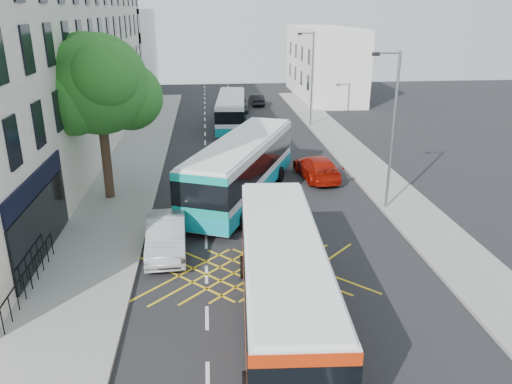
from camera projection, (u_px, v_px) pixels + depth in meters
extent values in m
plane|color=black|center=(317.00, 371.00, 14.69)|extent=(120.00, 120.00, 0.00)
cube|color=gray|center=(111.00, 198.00, 27.89)|extent=(5.00, 70.00, 0.15)
cube|color=gray|center=(388.00, 188.00, 29.36)|extent=(3.00, 70.00, 0.15)
cube|color=beige|center=(43.00, 63.00, 34.03)|extent=(8.00, 45.00, 13.00)
cube|color=black|center=(35.00, 184.00, 20.07)|extent=(0.12, 7.00, 0.90)
cube|color=black|center=(42.00, 225.00, 20.69)|extent=(0.12, 7.00, 2.60)
cube|color=silver|center=(117.00, 51.00, 63.03)|extent=(8.00, 20.00, 10.00)
cube|color=silver|center=(324.00, 63.00, 59.14)|extent=(6.00, 18.00, 8.00)
cylinder|color=#382619|center=(106.00, 159.00, 27.10)|extent=(0.50, 0.50, 4.40)
sphere|color=#1D5C1A|center=(98.00, 84.00, 25.72)|extent=(5.20, 5.20, 5.20)
sphere|color=#1D5C1A|center=(129.00, 97.00, 26.87)|extent=(3.60, 3.60, 3.60)
sphere|color=#1D5C1A|center=(73.00, 98.00, 25.26)|extent=(3.80, 3.80, 3.80)
sphere|color=#1D5C1A|center=(104.00, 76.00, 24.35)|extent=(3.40, 3.40, 3.40)
sphere|color=#1D5C1A|center=(85.00, 62.00, 26.33)|extent=(3.20, 3.20, 3.20)
cylinder|color=slate|center=(393.00, 133.00, 25.04)|extent=(0.14, 0.14, 8.00)
cylinder|color=slate|center=(388.00, 53.00, 23.64)|extent=(1.20, 0.10, 0.10)
cube|color=black|center=(376.00, 54.00, 23.60)|extent=(0.35, 0.15, 0.18)
cylinder|color=slate|center=(312.00, 80.00, 43.71)|extent=(0.14, 0.14, 8.00)
cylinder|color=slate|center=(307.00, 33.00, 42.31)|extent=(1.20, 0.10, 0.10)
cube|color=black|center=(300.00, 34.00, 42.27)|extent=(0.35, 0.15, 0.18)
cube|color=silver|center=(282.00, 278.00, 16.48)|extent=(3.15, 11.13, 2.65)
cube|color=silver|center=(283.00, 240.00, 16.00)|extent=(2.94, 10.90, 0.12)
cube|color=black|center=(283.00, 267.00, 16.35)|extent=(3.21, 11.19, 1.10)
cube|color=red|center=(282.00, 302.00, 16.80)|extent=(3.20, 11.18, 0.75)
cylinder|color=black|center=(244.00, 267.00, 19.67)|extent=(0.33, 0.92, 0.90)
cylinder|color=black|center=(307.00, 266.00, 19.76)|extent=(0.33, 0.92, 0.90)
cube|color=silver|center=(242.00, 167.00, 27.54)|extent=(7.07, 12.01, 2.86)
cube|color=silver|center=(242.00, 141.00, 27.02)|extent=(6.78, 11.70, 0.13)
cube|color=black|center=(242.00, 160.00, 27.40)|extent=(7.15, 12.09, 1.19)
cube|color=#0D94A7|center=(242.00, 184.00, 27.88)|extent=(7.13, 12.07, 0.81)
cube|color=#0B8D82|center=(200.00, 204.00, 22.22)|extent=(2.57, 1.15, 2.70)
cube|color=#FF0C0C|center=(178.00, 217.00, 22.78)|extent=(0.25, 0.15, 0.25)
cube|color=#FF0C0C|center=(223.00, 223.00, 22.17)|extent=(0.25, 0.15, 0.25)
cylinder|color=black|center=(238.00, 170.00, 31.27)|extent=(0.65, 1.01, 0.97)
cylinder|color=black|center=(280.00, 174.00, 30.53)|extent=(0.65, 1.01, 0.97)
cylinder|color=black|center=(191.00, 213.00, 24.78)|extent=(0.65, 1.01, 0.97)
cylinder|color=black|center=(242.00, 219.00, 24.04)|extent=(0.65, 1.01, 0.97)
cube|color=silver|center=(231.00, 110.00, 44.24)|extent=(3.07, 10.24, 2.43)
cube|color=silver|center=(231.00, 96.00, 43.81)|extent=(2.87, 10.03, 0.11)
cube|color=black|center=(231.00, 106.00, 44.12)|extent=(3.13, 10.31, 1.01)
cube|color=#0C8D9C|center=(231.00, 120.00, 44.54)|extent=(3.12, 10.30, 0.69)
cube|color=white|center=(229.00, 122.00, 39.53)|extent=(2.34, 0.28, 2.29)
cube|color=#FF0C0C|center=(218.00, 130.00, 39.72)|extent=(0.25, 0.08, 0.25)
cube|color=#FF0C0C|center=(241.00, 130.00, 39.76)|extent=(0.25, 0.08, 0.25)
cylinder|color=black|center=(220.00, 117.00, 47.19)|extent=(0.32, 0.84, 0.83)
cylinder|color=black|center=(244.00, 116.00, 47.24)|extent=(0.32, 0.84, 0.83)
cylinder|color=black|center=(216.00, 132.00, 41.42)|extent=(0.32, 0.84, 0.83)
cylinder|color=black|center=(244.00, 131.00, 41.47)|extent=(0.32, 0.84, 0.83)
imported|color=#9B9DA2|center=(166.00, 235.00, 21.65)|extent=(1.83, 4.75, 1.55)
imported|color=#A11306|center=(317.00, 167.00, 31.14)|extent=(2.51, 5.11, 1.43)
imported|color=#3D4045|center=(238.00, 105.00, 51.62)|extent=(2.61, 4.86, 1.30)
imported|color=black|center=(257.00, 100.00, 54.89)|extent=(1.47, 3.73, 1.21)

